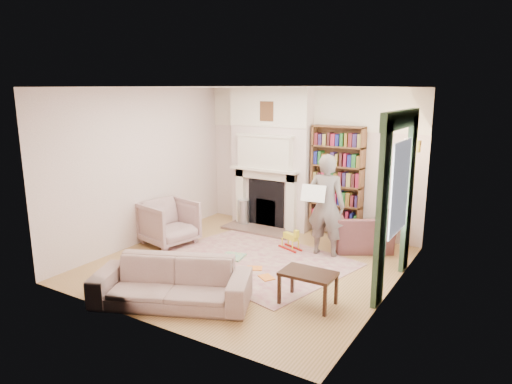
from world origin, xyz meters
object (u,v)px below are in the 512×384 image
Objects in this scene: man_reading at (326,206)px; rocking_horse at (290,239)px; coffee_table at (308,288)px; sofa at (172,282)px; bookcase at (337,176)px; armchair_reading at (362,231)px; paraffin_heater at (244,213)px; armchair_left at (169,223)px.

rocking_horse is at bearing 0.40° from man_reading.
coffee_table is at bearing 99.22° from man_reading.
sofa reaches higher than rocking_horse.
rocking_horse is (0.39, 2.65, -0.10)m from sofa.
bookcase is 1.79× the size of armchair_reading.
man_reading is 0.92m from rocking_horse.
sofa is 3.71× the size of paraffin_heater.
rocking_horse is (2.04, 0.86, -0.20)m from armchair_left.
coffee_table is at bearing 60.65° from armchair_reading.
sofa is at bearing -150.28° from coffee_table.
armchair_reading is at bearing 53.62° from rocking_horse.
bookcase is at bearing 104.18° from coffee_table.
rocking_horse is at bearing 1.23° from armchair_reading.
paraffin_heater is at bearing -6.19° from armchair_left.
bookcase is 2.64× the size of coffee_table.
armchair_reading is 3.64m from sofa.
armchair_left is 1.26× the size of coffee_table.
paraffin_heater is (-1.87, -0.36, -0.90)m from bookcase.
sofa is at bearing -72.17° from paraffin_heater.
man_reading is 2.01m from coffee_table.
paraffin_heater is at bearing -34.07° from armchair_reading.
armchair_left is (-2.42, -2.02, -0.77)m from bookcase.
bookcase is 2.10× the size of armchair_left.
rocking_horse is at bearing 57.71° from sofa.
bookcase is at bearing -84.46° from man_reading.
sofa is at bearing 62.71° from man_reading.
coffee_table is 1.27× the size of paraffin_heater.
rocking_horse is (-0.62, -0.08, -0.67)m from man_reading.
armchair_left reaches higher than paraffin_heater.
armchair_left is 2.22m from rocking_horse.
sofa is 2.68m from rocking_horse.
bookcase is 3.36× the size of paraffin_heater.
paraffin_heater is 1.70m from rocking_horse.
armchair_left is at bearing -140.09° from bookcase.
coffee_table is at bearing -75.03° from bookcase.
armchair_left is 2.86m from man_reading.
man_reading reaches higher than armchair_left.
armchair_left reaches higher than rocking_horse.
sofa is 1.79m from coffee_table.
bookcase reaches higher than armchair_reading.
armchair_reading is 0.59× the size of man_reading.
bookcase is at bearing 93.23° from rocking_horse.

